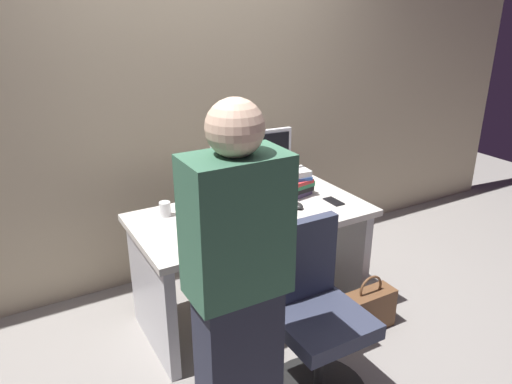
# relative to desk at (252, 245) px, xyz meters

# --- Properties ---
(ground_plane) EXTENTS (9.00, 9.00, 0.00)m
(ground_plane) POSITION_rel_desk_xyz_m (0.00, 0.00, -0.51)
(ground_plane) COLOR gray
(wall_back) EXTENTS (6.40, 0.10, 3.00)m
(wall_back) POSITION_rel_desk_xyz_m (0.00, 0.83, 0.99)
(wall_back) COLOR tan
(wall_back) RESTS_ON ground
(desk) EXTENTS (1.45, 0.75, 0.74)m
(desk) POSITION_rel_desk_xyz_m (0.00, 0.00, 0.00)
(desk) COLOR beige
(desk) RESTS_ON ground
(office_chair) EXTENTS (0.52, 0.52, 0.94)m
(office_chair) POSITION_rel_desk_xyz_m (-0.05, -0.74, -0.08)
(office_chair) COLOR black
(office_chair) RESTS_ON ground
(person_at_desk) EXTENTS (0.40, 0.24, 1.64)m
(person_at_desk) POSITION_rel_desk_xyz_m (-0.56, -0.87, 0.33)
(person_at_desk) COLOR #262838
(person_at_desk) RESTS_ON ground
(monitor) EXTENTS (0.54, 0.16, 0.46)m
(monitor) POSITION_rel_desk_xyz_m (0.10, 0.17, 0.49)
(monitor) COLOR silver
(monitor) RESTS_ON desk
(keyboard) EXTENTS (0.43, 0.13, 0.02)m
(keyboard) POSITION_rel_desk_xyz_m (-0.01, -0.07, 0.24)
(keyboard) COLOR #262626
(keyboard) RESTS_ON desk
(mouse) EXTENTS (0.06, 0.10, 0.03)m
(mouse) POSITION_rel_desk_xyz_m (0.28, -0.08, 0.25)
(mouse) COLOR black
(mouse) RESTS_ON desk
(cup_near_keyboard) EXTENTS (0.07, 0.07, 0.09)m
(cup_near_keyboard) POSITION_rel_desk_xyz_m (-0.40, -0.20, 0.28)
(cup_near_keyboard) COLOR silver
(cup_near_keyboard) RESTS_ON desk
(cup_by_monitor) EXTENTS (0.07, 0.07, 0.09)m
(cup_by_monitor) POSITION_rel_desk_xyz_m (-0.48, 0.21, 0.27)
(cup_by_monitor) COLOR silver
(cup_by_monitor) RESTS_ON desk
(book_stack) EXTENTS (0.24, 0.19, 0.18)m
(book_stack) POSITION_rel_desk_xyz_m (0.39, 0.10, 0.32)
(book_stack) COLOR #594C72
(book_stack) RESTS_ON desk
(cell_phone) EXTENTS (0.07, 0.14, 0.01)m
(cell_phone) POSITION_rel_desk_xyz_m (0.54, -0.12, 0.23)
(cell_phone) COLOR black
(cell_phone) RESTS_ON desk
(handbag) EXTENTS (0.34, 0.14, 0.38)m
(handbag) POSITION_rel_desk_xyz_m (0.57, -0.49, -0.38)
(handbag) COLOR brown
(handbag) RESTS_ON ground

